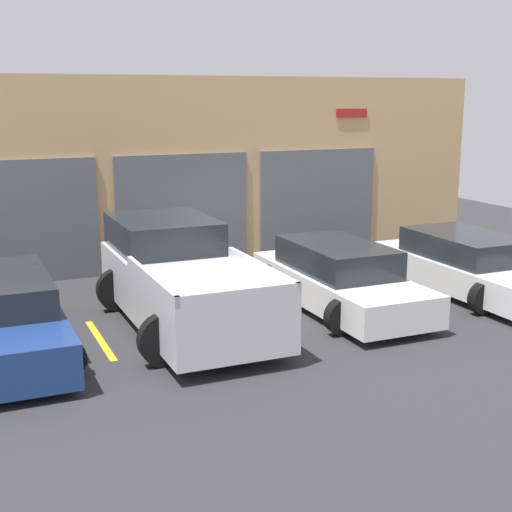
{
  "coord_description": "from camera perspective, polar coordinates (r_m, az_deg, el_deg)",
  "views": [
    {
      "loc": [
        -5.32,
        -13.28,
        4.12
      ],
      "look_at": [
        0.0,
        -1.0,
        1.1
      ],
      "focal_mm": 50.0,
      "sensor_mm": 36.0,
      "label": 1
    }
  ],
  "objects": [
    {
      "name": "parking_stripe_right",
      "position": [
        15.08,
        11.84,
        -3.4
      ],
      "size": [
        0.12,
        2.2,
        0.01
      ],
      "primitive_type": "cube",
      "color": "gold",
      "rests_on": "ground"
    },
    {
      "name": "sedan_white",
      "position": [
        14.12,
        6.63,
        -1.77
      ],
      "size": [
        2.17,
        4.61,
        1.3
      ],
      "color": "white",
      "rests_on": "ground"
    },
    {
      "name": "parking_stripe_left",
      "position": [
        12.66,
        -12.35,
        -6.56
      ],
      "size": [
        0.12,
        2.2,
        0.01
      ],
      "primitive_type": "cube",
      "color": "gold",
      "rests_on": "ground"
    },
    {
      "name": "van_right",
      "position": [
        12.33,
        -19.72,
        -4.6
      ],
      "size": [
        2.16,
        4.79,
        1.29
      ],
      "color": "navy",
      "rests_on": "ground"
    },
    {
      "name": "sedan_side",
      "position": [
        15.9,
        16.51,
        -0.65
      ],
      "size": [
        2.24,
        4.72,
        1.24
      ],
      "color": "white",
      "rests_on": "ground"
    },
    {
      "name": "ground_plane",
      "position": [
        14.88,
        -1.54,
        -3.35
      ],
      "size": [
        28.0,
        28.0,
        0.0
      ],
      "primitive_type": "plane",
      "color": "#2D2D30"
    },
    {
      "name": "shophouse_building",
      "position": [
        17.49,
        -5.66,
        6.51
      ],
      "size": [
        16.1,
        0.68,
        4.58
      ],
      "color": "tan",
      "rests_on": "ground"
    },
    {
      "name": "pickup_truck",
      "position": [
        13.02,
        -5.96,
        -1.84
      ],
      "size": [
        2.6,
        5.15,
        1.81
      ],
      "color": "silver",
      "rests_on": "ground"
    },
    {
      "name": "parking_stripe_centre",
      "position": [
        13.56,
        0.84,
        -4.95
      ],
      "size": [
        0.12,
        2.2,
        0.01
      ],
      "primitive_type": "cube",
      "color": "gold",
      "rests_on": "ground"
    }
  ]
}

